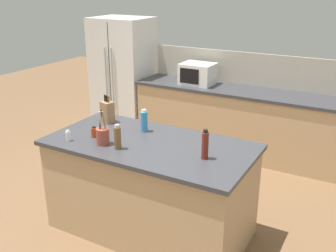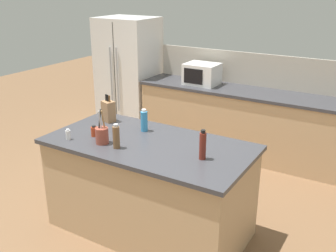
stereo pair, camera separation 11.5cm
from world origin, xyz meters
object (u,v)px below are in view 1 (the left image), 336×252
object	(u,v)px
knife_block	(107,112)
dish_soap_bottle	(144,121)
pepper_grinder	(118,137)
microwave	(198,74)
vinegar_bottle	(205,145)
refrigerator	(124,75)
spice_jar_paprika	(94,132)
utensil_crock	(103,136)
salt_shaker	(68,136)

from	to	relation	value
knife_block	dish_soap_bottle	world-z (taller)	knife_block
pepper_grinder	microwave	bearing A→B (deg)	98.63
microwave	vinegar_bottle	size ratio (longest dim) A/B	1.77
microwave	pepper_grinder	size ratio (longest dim) A/B	2.04
pepper_grinder	dish_soap_bottle	bearing A→B (deg)	93.22
refrigerator	spice_jar_paprika	size ratio (longest dim) A/B	16.78
knife_block	vinegar_bottle	bearing A→B (deg)	3.21
dish_soap_bottle	vinegar_bottle	world-z (taller)	vinegar_bottle
spice_jar_paprika	vinegar_bottle	xyz separation A→B (m)	(1.12, 0.07, 0.07)
refrigerator	pepper_grinder	size ratio (longest dim) A/B	7.97
knife_block	spice_jar_paprika	distance (m)	0.44
spice_jar_paprika	vinegar_bottle	bearing A→B (deg)	3.77
spice_jar_paprika	vinegar_bottle	world-z (taller)	vinegar_bottle
refrigerator	dish_soap_bottle	world-z (taller)	refrigerator
refrigerator	utensil_crock	world-z (taller)	refrigerator
spice_jar_paprika	dish_soap_bottle	bearing A→B (deg)	47.51
knife_block	pepper_grinder	xyz separation A→B (m)	(0.51, -0.52, -0.01)
salt_shaker	refrigerator	bearing A→B (deg)	114.90
microwave	spice_jar_paprika	world-z (taller)	microwave
vinegar_bottle	salt_shaker	bearing A→B (deg)	-168.29
vinegar_bottle	pepper_grinder	bearing A→B (deg)	-166.13
spice_jar_paprika	vinegar_bottle	size ratio (longest dim) A/B	0.41
utensil_crock	microwave	bearing A→B (deg)	94.50
refrigerator	vinegar_bottle	world-z (taller)	refrigerator
knife_block	vinegar_bottle	world-z (taller)	knife_block
salt_shaker	vinegar_bottle	size ratio (longest dim) A/B	0.40
microwave	knife_block	size ratio (longest dim) A/B	1.60
refrigerator	knife_block	distance (m)	2.32
microwave	spice_jar_paprika	bearing A→B (deg)	-89.73
utensil_crock	salt_shaker	size ratio (longest dim) A/B	3.04
pepper_grinder	dish_soap_bottle	size ratio (longest dim) A/B	1.01
microwave	knife_block	bearing A→B (deg)	-94.13
dish_soap_bottle	vinegar_bottle	bearing A→B (deg)	-20.31
dish_soap_bottle	spice_jar_paprika	distance (m)	0.50
knife_block	vinegar_bottle	size ratio (longest dim) A/B	1.11
refrigerator	spice_jar_paprika	distance (m)	2.75
vinegar_bottle	dish_soap_bottle	bearing A→B (deg)	159.69
dish_soap_bottle	refrigerator	bearing A→B (deg)	129.76
dish_soap_bottle	knife_block	bearing A→B (deg)	174.96
dish_soap_bottle	spice_jar_paprika	xyz separation A→B (m)	(-0.33, -0.36, -0.06)
knife_block	salt_shaker	world-z (taller)	knife_block
microwave	pepper_grinder	xyz separation A→B (m)	(0.37, -2.45, -0.04)
salt_shaker	spice_jar_paprika	bearing A→B (deg)	51.15
utensil_crock	spice_jar_paprika	distance (m)	0.21
refrigerator	salt_shaker	bearing A→B (deg)	-65.10
knife_block	pepper_grinder	bearing A→B (deg)	-27.61
microwave	pepper_grinder	world-z (taller)	microwave
microwave	utensil_crock	distance (m)	2.44
utensil_crock	spice_jar_paprika	xyz separation A→B (m)	(-0.18, 0.10, -0.03)
knife_block	dish_soap_bottle	size ratio (longest dim) A/B	1.28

